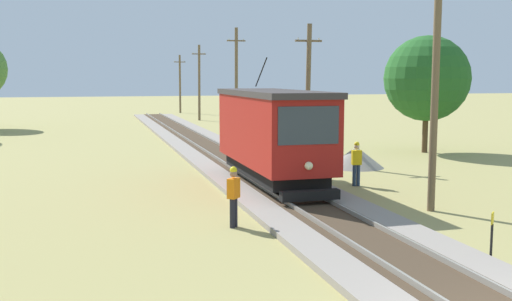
# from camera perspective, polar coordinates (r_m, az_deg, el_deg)

# --- Properties ---
(red_tram) EXTENTS (2.60, 8.54, 4.79)m
(red_tram) POSITION_cam_1_polar(r_m,az_deg,el_deg) (23.38, 1.59, 1.74)
(red_tram) COLOR maroon
(red_tram) RESTS_ON rail_right
(utility_pole_near_tram) EXTENTS (1.40, 0.25, 7.80)m
(utility_pole_near_tram) POSITION_cam_1_polar(r_m,az_deg,el_deg) (20.00, 16.64, 5.74)
(utility_pole_near_tram) COLOR brown
(utility_pole_near_tram) RESTS_ON ground
(utility_pole_mid) EXTENTS (1.40, 0.53, 6.96)m
(utility_pole_mid) POSITION_cam_1_polar(r_m,az_deg,el_deg) (30.42, 4.95, 5.54)
(utility_pole_mid) COLOR brown
(utility_pole_mid) RESTS_ON ground
(utility_pole_far) EXTENTS (1.40, 0.37, 7.95)m
(utility_pole_far) POSITION_cam_1_polar(r_m,az_deg,el_deg) (45.03, -1.88, 6.66)
(utility_pole_far) COLOR brown
(utility_pole_far) RESTS_ON ground
(utility_pole_distant) EXTENTS (1.40, 0.56, 7.49)m
(utility_pole_distant) POSITION_cam_1_polar(r_m,az_deg,el_deg) (60.36, -5.41, 6.50)
(utility_pole_distant) COLOR brown
(utility_pole_distant) RESTS_ON ground
(utility_pole_horizon) EXTENTS (1.40, 0.36, 6.95)m
(utility_pole_horizon) POSITION_cam_1_polar(r_m,az_deg,el_deg) (73.35, -7.23, 6.35)
(utility_pole_horizon) COLOR brown
(utility_pole_horizon) RESTS_ON ground
(trackside_signal_marker) EXTENTS (0.21, 0.21, 1.18)m
(trackside_signal_marker) POSITION_cam_1_polar(r_m,az_deg,el_deg) (15.31, 21.48, -7.36)
(trackside_signal_marker) COLOR black
(trackside_signal_marker) RESTS_ON ground
(gravel_pile) EXTENTS (2.67, 2.67, 1.02)m
(gravel_pile) POSITION_cam_1_polar(r_m,az_deg,el_deg) (29.25, 9.49, -0.61)
(gravel_pile) COLOR gray
(gravel_pile) RESTS_ON ground
(track_worker) EXTENTS (0.43, 0.44, 1.78)m
(track_worker) POSITION_cam_1_polar(r_m,az_deg,el_deg) (17.35, -2.15, -4.14)
(track_worker) COLOR black
(track_worker) RESTS_ON ground
(second_worker) EXTENTS (0.42, 0.31, 1.78)m
(second_worker) POSITION_cam_1_polar(r_m,az_deg,el_deg) (24.24, 9.52, -1.04)
(second_worker) COLOR navy
(second_worker) RESTS_ON ground
(tree_left_near) EXTENTS (4.87, 4.87, 6.68)m
(tree_left_near) POSITION_cam_1_polar(r_m,az_deg,el_deg) (35.75, 15.92, 6.59)
(tree_left_near) COLOR #4C3823
(tree_left_near) RESTS_ON ground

